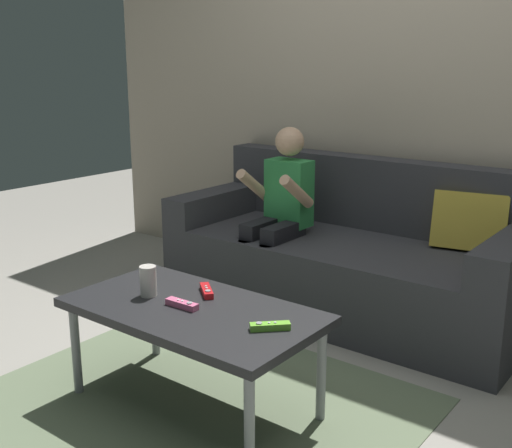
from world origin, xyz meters
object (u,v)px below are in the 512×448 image
couch (350,259)px  game_remote_pink_near_edge (182,304)px  game_remote_lime_center (270,326)px  coffee_table (193,316)px  game_remote_red_far_corner (207,291)px  soda_can (148,281)px  person_seated_on_couch (279,207)px

couch → game_remote_pink_near_edge: 1.29m
couch → game_remote_lime_center: (0.38, -1.24, 0.14)m
coffee_table → game_remote_lime_center: bearing=1.8°
game_remote_pink_near_edge → coffee_table: bearing=45.3°
game_remote_pink_near_edge → game_remote_red_far_corner: same height
game_remote_pink_near_edge → soda_can: bearing=177.7°
game_remote_red_far_corner → soda_can: bearing=-137.2°
soda_can → couch: bearing=81.4°
person_seated_on_couch → game_remote_lime_center: bearing=-55.9°
couch → game_remote_pink_near_edge: (-0.00, -1.28, 0.14)m
coffee_table → game_remote_red_far_corner: game_remote_red_far_corner is taller
game_remote_red_far_corner → soda_can: size_ratio=1.07×
person_seated_on_couch → game_remote_red_far_corner: size_ratio=7.46×
couch → soda_can: 1.30m
person_seated_on_couch → coffee_table: bearing=-71.4°
coffee_table → game_remote_red_far_corner: size_ratio=7.56×
game_remote_lime_center → soda_can: soda_can is taller
person_seated_on_couch → game_remote_red_far_corner: (0.31, -0.94, -0.12)m
coffee_table → game_remote_pink_near_edge: bearing=-134.7°
coffee_table → couch: bearing=91.1°
game_remote_pink_near_edge → couch: bearing=89.9°
coffee_table → game_remote_pink_near_edge: 0.06m
couch → soda_can: (-0.19, -1.27, 0.19)m
game_remote_pink_near_edge → game_remote_lime_center: same height
game_remote_pink_near_edge → game_remote_red_far_corner: (-0.02, 0.16, 0.00)m
soda_can → game_remote_pink_near_edge: bearing=-2.3°
coffee_table → game_remote_lime_center: 0.36m
couch → person_seated_on_couch: person_seated_on_couch is taller
couch → coffee_table: 1.26m
coffee_table → soda_can: 0.24m
person_seated_on_couch → game_remote_pink_near_edge: bearing=-73.1°
person_seated_on_couch → game_remote_lime_center: 1.29m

